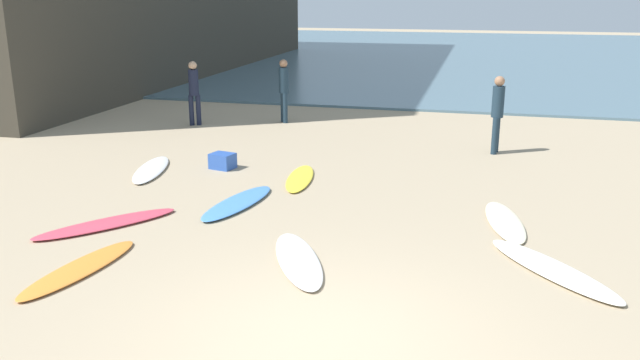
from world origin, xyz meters
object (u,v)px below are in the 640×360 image
object	(u,v)px
surfboard_7	(300,178)
surfboard_1	(80,268)
surfboard_3	(552,269)
surfboard_5	(238,203)
beach_cooler	(223,161)
surfboard_2	(298,260)
beachgoer_near	(194,90)
beachgoer_mid	(284,87)
beachgoer_far	(497,110)
surfboard_0	(505,221)
surfboard_4	(151,169)
surfboard_6	(107,224)

from	to	relation	value
surfboard_7	surfboard_1	bearing A→B (deg)	63.33
surfboard_3	surfboard_5	xyz separation A→B (m)	(-5.29, 1.65, 0.00)
beach_cooler	surfboard_2	bearing A→B (deg)	-55.78
beachgoer_near	beachgoer_mid	size ratio (longest dim) A/B	1.00
beachgoer_mid	beachgoer_far	xyz separation A→B (m)	(6.01, -2.34, 0.00)
surfboard_0	surfboard_5	distance (m)	4.67
surfboard_4	surfboard_6	distance (m)	3.41
surfboard_1	beachgoer_far	size ratio (longest dim) A/B	1.21
surfboard_3	beach_cooler	xyz separation A→B (m)	(-6.55, 3.94, 0.12)
surfboard_1	surfboard_4	xyz separation A→B (m)	(-1.62, 4.96, 0.01)
surfboard_0	beachgoer_near	bearing A→B (deg)	133.27
surfboard_7	beachgoer_far	distance (m)	5.21
surfboard_4	surfboard_5	size ratio (longest dim) A/B	1.01
surfboard_0	surfboard_2	xyz separation A→B (m)	(-2.87, -2.44, 0.00)
surfboard_4	surfboard_1	bearing A→B (deg)	-87.45
surfboard_0	beachgoer_far	world-z (taller)	beachgoer_far
surfboard_7	beachgoer_far	world-z (taller)	beachgoer_far
surfboard_7	beachgoer_near	size ratio (longest dim) A/B	1.13
beach_cooler	surfboard_0	bearing A→B (deg)	-19.16
surfboard_5	beachgoer_mid	xyz separation A→B (m)	(-1.56, 7.59, 0.99)
surfboard_1	beach_cooler	xyz separation A→B (m)	(-0.22, 5.57, 0.13)
surfboard_3	surfboard_4	world-z (taller)	surfboard_3
surfboard_1	beachgoer_mid	world-z (taller)	beachgoer_mid
surfboard_5	beachgoer_mid	size ratio (longest dim) A/B	1.22
beachgoer_near	beach_cooler	distance (m)	5.07
surfboard_3	surfboard_6	distance (m)	6.98
surfboard_6	beachgoer_near	bearing A→B (deg)	142.25
surfboard_1	surfboard_3	size ratio (longest dim) A/B	0.91
surfboard_7	beachgoer_far	xyz separation A→B (m)	(3.83, 3.38, 1.00)
surfboard_4	beachgoer_mid	bearing A→B (deg)	63.92
surfboard_0	beachgoer_far	size ratio (longest dim) A/B	1.15
surfboard_5	surfboard_6	world-z (taller)	surfboard_5
surfboard_2	beachgoer_mid	bearing A→B (deg)	82.55
surfboard_3	surfboard_6	bearing A→B (deg)	139.80
surfboard_2	surfboard_5	bearing A→B (deg)	102.82
surfboard_1	surfboard_5	bearing A→B (deg)	-100.13
surfboard_2	beachgoer_near	bearing A→B (deg)	96.72
surfboard_4	surfboard_5	distance (m)	3.15
beachgoer_mid	beach_cooler	size ratio (longest dim) A/B	3.75
surfboard_0	surfboard_3	bearing A→B (deg)	-82.03
beachgoer_far	surfboard_2	bearing A→B (deg)	170.96
surfboard_1	surfboard_4	bearing A→B (deg)	-64.43
surfboard_4	beach_cooler	size ratio (longest dim) A/B	4.61
surfboard_1	beachgoer_mid	size ratio (longest dim) A/B	1.21
surfboard_3	beach_cooler	size ratio (longest dim) A/B	4.97
surfboard_3	beachgoer_near	xyz separation A→B (m)	(-9.19, 8.18, 0.98)
beachgoer_near	beachgoer_far	distance (m)	8.45
surfboard_6	beachgoer_far	xyz separation A→B (m)	(6.14, 6.83, 0.99)
surfboard_3	surfboard_7	bearing A→B (deg)	103.43
beach_cooler	beachgoer_far	bearing A→B (deg)	27.33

